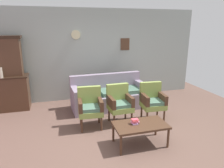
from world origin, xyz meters
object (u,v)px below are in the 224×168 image
at_px(side_cabinet, 7,93).
at_px(book_stack_on_table, 135,122).
at_px(armchair_near_cabinet, 152,100).
at_px(floral_couch, 109,96).
at_px(coffee_table, 140,126).
at_px(vase_on_cabinet, 0,73).
at_px(armchair_near_couch_end, 90,106).
at_px(armchair_row_middle, 120,102).

relative_size(side_cabinet, book_stack_on_table, 7.50).
distance_m(armchair_near_cabinet, book_stack_on_table, 1.22).
bearing_deg(floral_couch, book_stack_on_table, -90.58).
height_order(floral_couch, coffee_table, floral_couch).
bearing_deg(floral_couch, vase_on_cabinet, 171.66).
relative_size(floral_couch, armchair_near_cabinet, 2.31).
height_order(floral_couch, armchair_near_couch_end, same).
relative_size(armchair_row_middle, coffee_table, 0.90).
relative_size(floral_couch, book_stack_on_table, 13.49).
bearing_deg(coffee_table, armchair_near_couch_end, 128.51).
distance_m(floral_couch, book_stack_on_table, 1.96).
height_order(armchair_near_cabinet, book_stack_on_table, armchair_near_cabinet).
xyz_separation_m(coffee_table, book_stack_on_table, (-0.10, 0.04, 0.09)).
relative_size(armchair_near_couch_end, book_stack_on_table, 5.84).
xyz_separation_m(side_cabinet, armchair_near_cabinet, (3.46, -1.62, 0.03)).
bearing_deg(book_stack_on_table, coffee_table, -23.47).
relative_size(armchair_near_cabinet, coffee_table, 0.90).
relative_size(armchair_near_couch_end, coffee_table, 0.90).
bearing_deg(vase_on_cabinet, armchair_near_couch_end, -35.08).
relative_size(floral_couch, armchair_near_couch_end, 2.31).
bearing_deg(side_cabinet, vase_on_cabinet, -108.97).
xyz_separation_m(armchair_near_cabinet, coffee_table, (-0.71, -0.95, -0.12)).
bearing_deg(vase_on_cabinet, floral_couch, -8.34).
bearing_deg(armchair_row_middle, side_cabinet, 149.47).
xyz_separation_m(armchair_row_middle, coffee_table, (0.09, -1.01, -0.12)).
bearing_deg(coffee_table, floral_couch, 92.21).
bearing_deg(vase_on_cabinet, book_stack_on_table, -41.07).
distance_m(vase_on_cabinet, armchair_near_couch_end, 2.54).
relative_size(vase_on_cabinet, book_stack_on_table, 1.68).
bearing_deg(vase_on_cabinet, side_cabinet, 71.03).
distance_m(side_cabinet, vase_on_cabinet, 0.62).
height_order(armchair_near_couch_end, coffee_table, armchair_near_couch_end).
bearing_deg(armchair_near_cabinet, armchair_near_couch_end, 178.94).
relative_size(side_cabinet, armchair_near_couch_end, 1.28).
relative_size(vase_on_cabinet, floral_couch, 0.12).
height_order(floral_couch, armchair_near_cabinet, same).
bearing_deg(side_cabinet, armchair_near_couch_end, -39.10).
height_order(floral_couch, book_stack_on_table, floral_couch).
distance_m(vase_on_cabinet, armchair_near_cabinet, 3.84).
distance_m(side_cabinet, armchair_near_cabinet, 3.82).
bearing_deg(armchair_near_couch_end, book_stack_on_table, -53.95).
xyz_separation_m(vase_on_cabinet, coffee_table, (2.80, -2.40, -0.68)).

